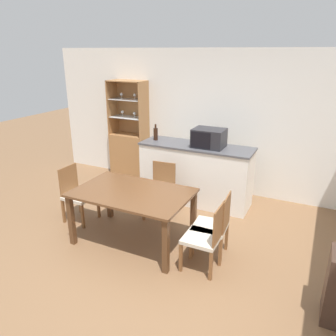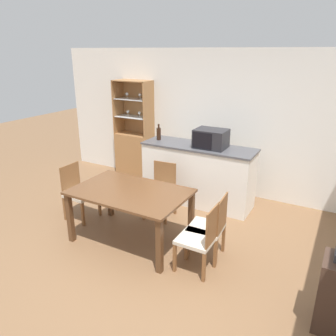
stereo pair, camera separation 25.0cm
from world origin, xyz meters
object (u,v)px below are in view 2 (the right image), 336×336
at_px(display_cabinet, 135,149).
at_px(dining_chair_side_left_far, 79,192).
at_px(microwave, 211,139).
at_px(dining_table, 130,197).
at_px(dining_chair_side_right_far, 210,227).
at_px(dining_chair_head_far, 161,191).
at_px(wine_bottle, 159,134).
at_px(dining_chair_side_right_near, 200,238).

bearing_deg(display_cabinet, dining_chair_side_left_far, -82.21).
bearing_deg(microwave, dining_table, -107.99).
distance_m(dining_table, dining_chair_side_right_far, 1.12).
xyz_separation_m(dining_chair_side_right_far, microwave, (-0.59, 1.40, 0.74)).
bearing_deg(display_cabinet, microwave, -15.58).
relative_size(dining_table, dining_chair_side_right_far, 1.79).
distance_m(display_cabinet, dining_chair_head_far, 1.85).
distance_m(dining_table, dining_chair_side_left_far, 1.12).
bearing_deg(wine_bottle, dining_chair_head_far, -57.71).
height_order(dining_chair_side_left_far, dining_chair_side_right_far, same).
relative_size(dining_chair_side_right_far, wine_bottle, 3.04).
bearing_deg(dining_chair_head_far, dining_chair_side_right_near, 134.36).
height_order(dining_table, microwave, microwave).
relative_size(dining_chair_side_left_far, dining_chair_side_right_far, 1.00).
relative_size(dining_chair_side_right_far, microwave, 1.69).
xyz_separation_m(dining_table, microwave, (0.51, 1.56, 0.52)).
xyz_separation_m(dining_chair_side_left_far, dining_chair_side_right_far, (2.18, 0.00, 0.00)).
height_order(dining_chair_side_left_far, microwave, microwave).
bearing_deg(dining_chair_side_left_far, dining_table, 82.84).
distance_m(dining_chair_side_right_near, dining_chair_side_left_far, 2.20).
height_order(display_cabinet, microwave, display_cabinet).
relative_size(dining_chair_head_far, microwave, 1.69).
relative_size(dining_chair_head_far, dining_chair_side_right_far, 1.00).
height_order(display_cabinet, wine_bottle, display_cabinet).
bearing_deg(microwave, dining_chair_side_left_far, -138.60).
bearing_deg(dining_chair_side_left_far, microwave, 131.96).
bearing_deg(display_cabinet, wine_bottle, -30.04).
bearing_deg(dining_table, microwave, 72.01).
xyz_separation_m(dining_chair_side_right_near, dining_chair_side_right_far, (-0.00, 0.30, 0.00)).
relative_size(display_cabinet, dining_chair_head_far, 2.29).
xyz_separation_m(dining_table, dining_chair_side_right_near, (1.09, -0.15, -0.22)).
height_order(dining_chair_side_left_far, wine_bottle, wine_bottle).
distance_m(dining_chair_side_right_near, dining_chair_side_right_far, 0.30).
relative_size(dining_chair_side_right_near, wine_bottle, 3.04).
height_order(dining_table, dining_chair_side_left_far, dining_chair_side_left_far).
height_order(dining_chair_side_right_far, wine_bottle, wine_bottle).
distance_m(dining_chair_side_left_far, dining_chair_side_right_far, 2.18).
distance_m(display_cabinet, dining_chair_side_right_far, 3.12).
distance_m(dining_chair_side_left_far, microwave, 2.25).
distance_m(dining_chair_head_far, microwave, 1.17).
bearing_deg(dining_table, dining_chair_side_right_far, 7.89).
relative_size(display_cabinet, dining_chair_side_left_far, 2.29).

